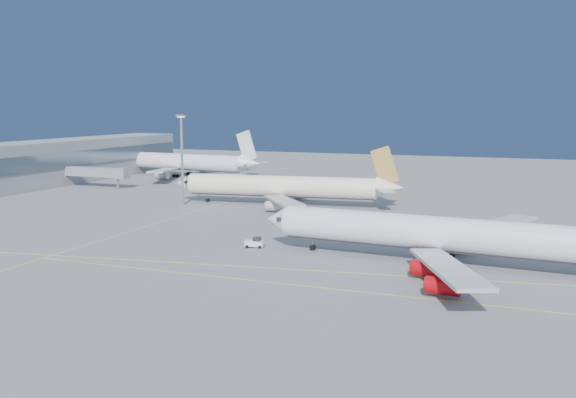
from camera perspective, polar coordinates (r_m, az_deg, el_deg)
The scene contains 9 objects.
ground at distance 112.97m, azimuth -0.63°, elevation -5.44°, with size 500.00×500.00×0.00m, color slate.
terminal at distance 243.97m, azimuth -18.67°, elevation 3.29°, with size 18.40×110.00×15.00m.
jet_bridge at distance 220.47m, azimuth -16.42°, elevation 2.30°, with size 23.60×3.60×6.90m.
taxiway_lines at distance 124.53m, azimuth -5.87°, elevation -4.19°, with size 118.86×140.00×0.02m.
airliner_virgin at distance 112.16m, azimuth 13.88°, elevation -3.13°, with size 68.32×61.19×16.85m.
airliner_etihad at distance 174.30m, azimuth -0.20°, elevation 1.10°, with size 63.80×58.56×16.65m.
airliner_third at distance 249.78m, azimuth -9.28°, elevation 3.27°, with size 68.08×62.43×18.26m.
pushback_tug at distance 122.76m, azimuth -2.96°, elevation -3.90°, with size 3.81×2.73×1.98m.
light_mast at distance 176.14m, azimuth -9.42°, elevation 4.14°, with size 2.12×2.12×24.52m.
Camera 1 is at (40.59, -101.98, 26.73)m, focal length 40.00 mm.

